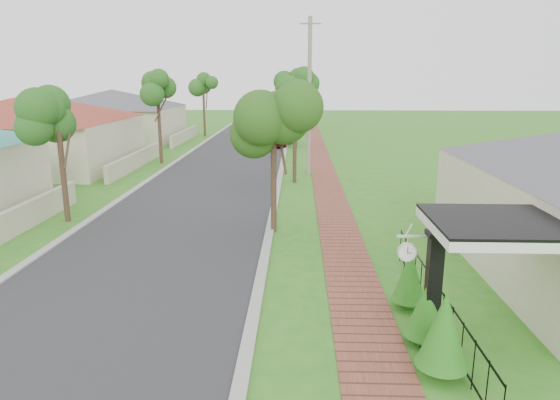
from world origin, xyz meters
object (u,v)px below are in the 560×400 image
(utility_pole, at_px, (309,97))
(station_clock, at_px, (407,251))
(parked_car_red, at_px, (279,136))
(near_tree, at_px, (273,124))
(porch_post, at_px, (433,295))
(parked_car_white, at_px, (270,132))

(utility_pole, height_order, station_clock, utility_pole)
(parked_car_red, xyz_separation_m, station_clock, (4.03, -31.98, 1.13))
(near_tree, distance_m, utility_pole, 11.56)
(porch_post, xyz_separation_m, station_clock, (-0.49, 0.40, 0.83))
(utility_pole, relative_size, station_clock, 12.92)
(parked_car_white, distance_m, near_tree, 28.29)
(porch_post, bearing_deg, parked_car_red, 97.94)
(parked_car_white, height_order, near_tree, near_tree)
(porch_post, distance_m, station_clock, 1.04)
(utility_pole, bearing_deg, parked_car_red, 99.95)
(near_tree, relative_size, station_clock, 7.26)
(parked_car_red, distance_m, near_tree, 24.60)
(near_tree, height_order, utility_pole, utility_pole)
(porch_post, xyz_separation_m, utility_pole, (-2.25, 19.45, 3.40))
(porch_post, height_order, near_tree, near_tree)
(near_tree, xyz_separation_m, utility_pole, (1.50, 11.45, 0.54))
(utility_pole, distance_m, station_clock, 19.30)
(parked_car_red, height_order, near_tree, near_tree)
(near_tree, bearing_deg, parked_car_red, 91.81)
(porch_post, height_order, station_clock, porch_post)
(porch_post, relative_size, station_clock, 3.65)
(parked_car_red, bearing_deg, near_tree, -78.63)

